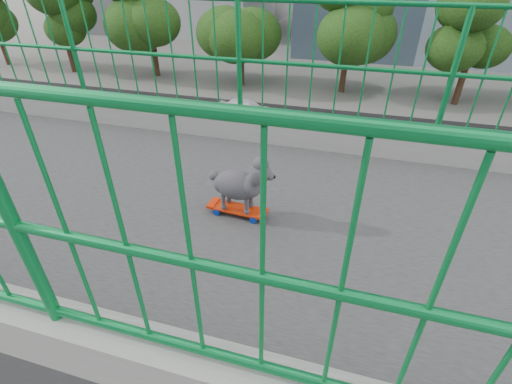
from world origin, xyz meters
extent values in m
cube|color=black|center=(-13.00, 0.00, 0.01)|extent=(18.00, 90.00, 0.02)
cylinder|color=black|center=(-26.00, -28.00, 1.40)|extent=(0.44, 0.44, 2.80)
cylinder|color=black|center=(-25.50, -20.00, 1.31)|extent=(0.44, 0.44, 2.62)
ellipsoid|color=black|center=(-25.50, -20.00, 4.33)|extent=(4.00, 4.00, 3.40)
cylinder|color=black|center=(-26.40, -12.00, 1.49)|extent=(0.44, 0.44, 2.97)
ellipsoid|color=black|center=(-26.40, -12.00, 5.01)|extent=(4.80, 4.80, 4.08)
cylinder|color=black|center=(-25.80, -4.00, 1.36)|extent=(0.44, 0.44, 2.73)
ellipsoid|color=black|center=(-25.80, -4.00, 4.51)|extent=(4.20, 4.20, 3.57)
cylinder|color=black|center=(-26.20, 4.00, 1.43)|extent=(0.44, 0.44, 2.87)
ellipsoid|color=black|center=(-26.20, 4.00, 4.82)|extent=(4.60, 4.60, 3.91)
cylinder|color=black|center=(-25.60, 12.00, 1.33)|extent=(0.44, 0.44, 2.66)
ellipsoid|color=black|center=(-25.60, 12.00, 4.36)|extent=(4.00, 4.00, 3.40)
cube|color=red|center=(0.02, 4.43, 7.06)|extent=(0.17, 0.49, 0.02)
cube|color=#99999E|center=(0.01, 4.28, 7.04)|extent=(0.09, 0.04, 0.02)
cylinder|color=#072A9C|center=(-0.05, 4.28, 7.03)|extent=(0.03, 0.06, 0.06)
sphere|color=yellow|center=(-0.05, 4.28, 7.03)|extent=(0.02, 0.02, 0.02)
cylinder|color=#072A9C|center=(0.07, 4.27, 7.03)|extent=(0.03, 0.06, 0.06)
sphere|color=yellow|center=(0.07, 4.27, 7.03)|extent=(0.02, 0.02, 0.02)
cube|color=#99999E|center=(0.03, 4.59, 7.04)|extent=(0.09, 0.04, 0.02)
cylinder|color=#072A9C|center=(-0.03, 4.59, 7.03)|extent=(0.03, 0.06, 0.06)
sphere|color=yellow|center=(-0.03, 4.59, 7.03)|extent=(0.02, 0.02, 0.02)
cylinder|color=#072A9C|center=(0.09, 4.58, 7.03)|extent=(0.03, 0.06, 0.06)
sphere|color=yellow|center=(0.09, 4.58, 7.03)|extent=(0.02, 0.02, 0.02)
ellipsoid|color=#29262B|center=(0.02, 4.43, 7.28)|extent=(0.24, 0.35, 0.23)
sphere|color=#29262B|center=(0.03, 4.62, 7.43)|extent=(0.15, 0.15, 0.15)
sphere|color=black|center=(0.04, 4.72, 7.41)|extent=(0.03, 0.03, 0.03)
sphere|color=#29262B|center=(0.01, 4.25, 7.32)|extent=(0.08, 0.08, 0.08)
cylinder|color=#29262B|center=(-0.02, 4.53, 7.14)|extent=(0.03, 0.03, 0.14)
cylinder|color=#29262B|center=(0.08, 4.53, 7.14)|extent=(0.03, 0.03, 0.14)
cylinder|color=#29262B|center=(-0.04, 4.34, 7.14)|extent=(0.03, 0.03, 0.14)
cylinder|color=#29262B|center=(0.06, 4.33, 7.14)|extent=(0.03, 0.03, 0.14)
imported|color=black|center=(-9.20, -4.09, 0.75)|extent=(1.59, 4.56, 1.50)
imported|color=red|center=(-15.60, 3.63, 0.66)|extent=(1.84, 4.53, 1.31)
imported|color=white|center=(-18.80, -1.45, 0.65)|extent=(1.53, 3.81, 1.30)
camera|label=1|loc=(2.20, 5.21, 8.72)|focal=25.17mm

